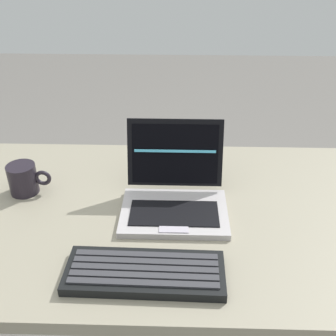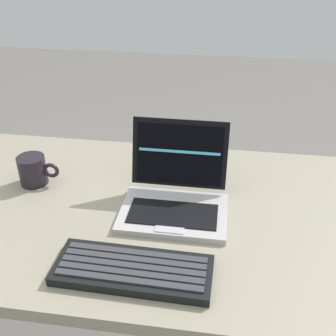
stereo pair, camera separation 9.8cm
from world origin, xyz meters
name	(u,v)px [view 1 (the left image)]	position (x,y,z in m)	size (l,w,h in m)	color
desk	(160,233)	(0.00, 0.00, 0.65)	(1.59, 0.71, 0.73)	gray
laptop_front	(174,194)	(0.04, 0.01, 0.77)	(0.27, 0.24, 0.20)	#BBB5B6
external_keyboard	(145,272)	(-0.02, -0.23, 0.74)	(0.34, 0.13, 0.03)	black
coffee_mug	(24,179)	(-0.37, 0.07, 0.77)	(0.12, 0.08, 0.08)	black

